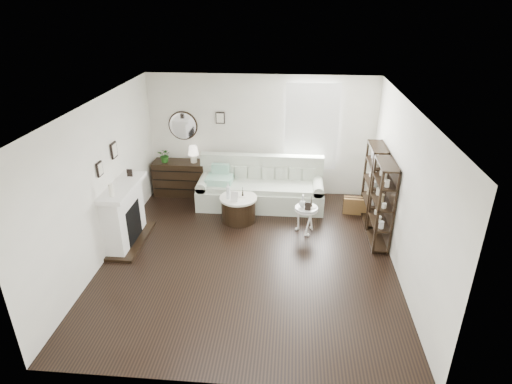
# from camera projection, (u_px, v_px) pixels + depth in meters

# --- Properties ---
(room) EXTENTS (5.50, 5.50, 5.50)m
(room) POSITION_uv_depth(u_px,v_px,m) (295.00, 127.00, 9.29)
(room) COLOR black
(room) RESTS_ON ground
(fireplace) EXTENTS (0.50, 1.40, 1.84)m
(fireplace) POSITION_uv_depth(u_px,v_px,m) (125.00, 216.00, 7.81)
(fireplace) COLOR white
(fireplace) RESTS_ON ground
(shelf_unit_far) EXTENTS (0.30, 0.80, 1.60)m
(shelf_unit_far) POSITION_uv_depth(u_px,v_px,m) (374.00, 184.00, 8.47)
(shelf_unit_far) COLOR black
(shelf_unit_far) RESTS_ON ground
(shelf_unit_near) EXTENTS (0.30, 0.80, 1.60)m
(shelf_unit_near) POSITION_uv_depth(u_px,v_px,m) (382.00, 204.00, 7.65)
(shelf_unit_near) COLOR black
(shelf_unit_near) RESTS_ON ground
(sofa) EXTENTS (2.69, 0.93, 1.05)m
(sofa) POSITION_uv_depth(u_px,v_px,m) (261.00, 190.00, 9.32)
(sofa) COLOR beige
(sofa) RESTS_ON ground
(quilt) EXTENTS (0.57, 0.47, 0.14)m
(quilt) POSITION_uv_depth(u_px,v_px,m) (219.00, 180.00, 9.15)
(quilt) COLOR #299660
(quilt) RESTS_ON sofa
(suitcase) EXTENTS (0.54, 0.22, 0.35)m
(suitcase) POSITION_uv_depth(u_px,v_px,m) (356.00, 206.00, 8.99)
(suitcase) COLOR brown
(suitcase) RESTS_ON ground
(dresser) EXTENTS (1.18, 0.51, 0.78)m
(dresser) POSITION_uv_depth(u_px,v_px,m) (180.00, 178.00, 9.79)
(dresser) COLOR black
(dresser) RESTS_ON ground
(table_lamp) EXTENTS (0.27, 0.27, 0.38)m
(table_lamp) POSITION_uv_depth(u_px,v_px,m) (193.00, 154.00, 9.52)
(table_lamp) COLOR white
(table_lamp) RESTS_ON dresser
(potted_plant) EXTENTS (0.33, 0.30, 0.33)m
(potted_plant) POSITION_uv_depth(u_px,v_px,m) (165.00, 155.00, 9.54)
(potted_plant) COLOR #1F5017
(potted_plant) RESTS_ON dresser
(drum_table) EXTENTS (0.75, 0.75, 0.52)m
(drum_table) POSITION_uv_depth(u_px,v_px,m) (239.00, 209.00, 8.68)
(drum_table) COLOR black
(drum_table) RESTS_ON ground
(pedestal_table) EXTENTS (0.45, 0.45, 0.54)m
(pedestal_table) POSITION_uv_depth(u_px,v_px,m) (306.00, 209.00, 8.15)
(pedestal_table) COLOR white
(pedestal_table) RESTS_ON ground
(eiffel_drum) EXTENTS (0.11, 0.11, 0.17)m
(eiffel_drum) POSITION_uv_depth(u_px,v_px,m) (243.00, 192.00, 8.57)
(eiffel_drum) COLOR black
(eiffel_drum) RESTS_ON drum_table
(bottle_drum) EXTENTS (0.08, 0.08, 0.32)m
(bottle_drum) POSITION_uv_depth(u_px,v_px,m) (228.00, 191.00, 8.44)
(bottle_drum) COLOR silver
(bottle_drum) RESTS_ON drum_table
(card_frame_drum) EXTENTS (0.16, 0.09, 0.20)m
(card_frame_drum) POSITION_uv_depth(u_px,v_px,m) (234.00, 197.00, 8.36)
(card_frame_drum) COLOR white
(card_frame_drum) RESTS_ON drum_table
(eiffel_ped) EXTENTS (0.13, 0.13, 0.20)m
(eiffel_ped) POSITION_uv_depth(u_px,v_px,m) (311.00, 202.00, 8.11)
(eiffel_ped) COLOR black
(eiffel_ped) RESTS_ON pedestal_table
(flask_ped) EXTENTS (0.13, 0.13, 0.25)m
(flask_ped) POSITION_uv_depth(u_px,v_px,m) (303.00, 201.00, 8.10)
(flask_ped) COLOR silver
(flask_ped) RESTS_ON pedestal_table
(card_frame_ped) EXTENTS (0.12, 0.06, 0.15)m
(card_frame_ped) POSITION_uv_depth(u_px,v_px,m) (308.00, 206.00, 7.99)
(card_frame_ped) COLOR black
(card_frame_ped) RESTS_ON pedestal_table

